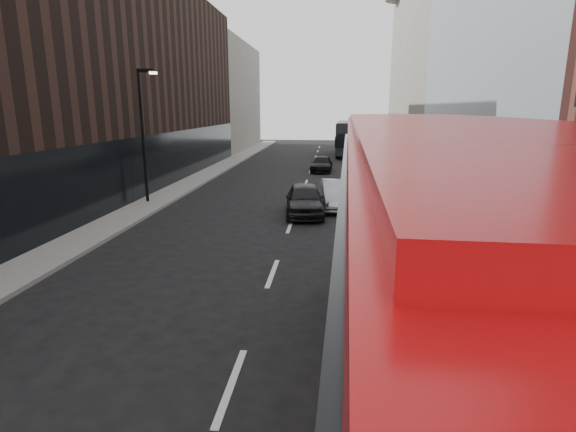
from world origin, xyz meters
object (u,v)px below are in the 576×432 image
(street_lamp, at_px, (144,127))
(car_a, at_px, (305,199))
(car_b, at_px, (337,194))
(grey_bus, at_px, (349,137))
(red_bus, at_px, (439,275))
(car_c, at_px, (322,164))

(street_lamp, height_order, car_a, street_lamp)
(street_lamp, bearing_deg, car_a, -10.98)
(street_lamp, xyz_separation_m, car_b, (10.33, 0.00, -3.46))
(car_a, relative_size, car_b, 1.03)
(street_lamp, distance_m, grey_bus, 30.41)
(red_bus, height_order, car_a, red_bus)
(car_a, bearing_deg, street_lamp, 164.05)
(car_a, bearing_deg, car_b, 41.47)
(red_bus, bearing_deg, car_c, 96.35)
(street_lamp, bearing_deg, car_c, 56.95)
(street_lamp, height_order, car_c, street_lamp)
(street_lamp, bearing_deg, grey_bus, 67.09)
(red_bus, distance_m, car_b, 17.21)
(car_a, height_order, car_b, car_a)
(street_lamp, height_order, grey_bus, street_lamp)
(grey_bus, bearing_deg, car_a, -93.63)
(red_bus, distance_m, grey_bus, 44.99)
(red_bus, bearing_deg, car_a, 102.59)
(street_lamp, xyz_separation_m, grey_bus, (11.81, 27.94, -2.21))
(car_c, bearing_deg, red_bus, -83.21)
(street_lamp, height_order, red_bus, street_lamp)
(grey_bus, distance_m, car_a, 29.82)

